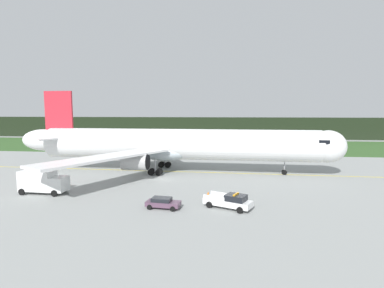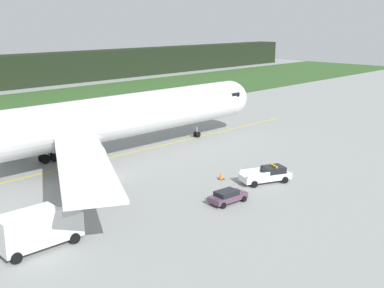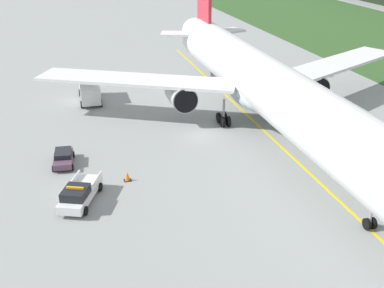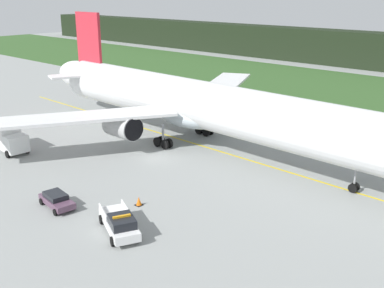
{
  "view_description": "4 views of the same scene",
  "coord_description": "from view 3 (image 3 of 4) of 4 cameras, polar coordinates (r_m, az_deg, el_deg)",
  "views": [
    {
      "loc": [
        10.76,
        -49.29,
        11.59
      ],
      "look_at": [
        3.83,
        8.79,
        5.15
      ],
      "focal_mm": 28.28,
      "sensor_mm": 36.0,
      "label": 1
    },
    {
      "loc": [
        -31.5,
        -43.84,
        17.72
      ],
      "look_at": [
        8.86,
        -4.33,
        3.11
      ],
      "focal_mm": 44.8,
      "sensor_mm": 36.0,
      "label": 2
    },
    {
      "loc": [
        47.74,
        -15.28,
        21.03
      ],
      "look_at": [
        7.95,
        -3.51,
        2.69
      ],
      "focal_mm": 46.55,
      "sensor_mm": 36.0,
      "label": 3
    },
    {
      "loc": [
        38.28,
        -34.51,
        18.55
      ],
      "look_at": [
        9.09,
        -3.52,
        4.58
      ],
      "focal_mm": 43.94,
      "sensor_mm": 36.0,
      "label": 4
    }
  ],
  "objects": [
    {
      "name": "airliner",
      "position": [
        54.21,
        8.57,
        6.56
      ],
      "size": [
        62.39,
        48.5,
        15.48
      ],
      "color": "white",
      "rests_on": "ground"
    },
    {
      "name": "staff_car",
      "position": [
        49.01,
        -14.54,
        -1.48
      ],
      "size": [
        4.21,
        2.29,
        1.3
      ],
      "color": "#573B50",
      "rests_on": "ground"
    },
    {
      "name": "taxiway_centerline_main",
      "position": [
        55.48,
        8.47,
        1.3
      ],
      "size": [
        82.65,
        1.89,
        0.01
      ],
      "primitive_type": "cube",
      "rotation": [
        0.0,
        0.0,
        -0.02
      ],
      "color": "yellow",
      "rests_on": "ground"
    },
    {
      "name": "ground",
      "position": [
        54.36,
        1.17,
        1.08
      ],
      "size": [
        320.0,
        320.0,
        0.0
      ],
      "primitive_type": "plane",
      "color": "gray"
    },
    {
      "name": "apron_cone",
      "position": [
        44.93,
        -7.42,
        -3.71
      ],
      "size": [
        0.66,
        0.66,
        0.82
      ],
      "color": "black",
      "rests_on": "ground"
    },
    {
      "name": "catering_truck",
      "position": [
        65.83,
        -11.68,
        6.3
      ],
      "size": [
        6.66,
        2.89,
        3.41
      ],
      "color": "silver",
      "rests_on": "ground"
    },
    {
      "name": "ops_pickup_truck",
      "position": [
        41.86,
        -12.78,
        -5.55
      ],
      "size": [
        6.07,
        4.18,
        1.94
      ],
      "color": "white",
      "rests_on": "ground"
    }
  ]
}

